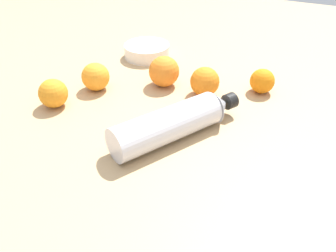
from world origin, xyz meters
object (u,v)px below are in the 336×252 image
(orange_1, at_px, (262,81))
(orange_3, at_px, (53,93))
(orange_4, at_px, (205,82))
(water_bottle, at_px, (177,122))
(orange_0, at_px, (96,77))
(orange_2, at_px, (164,71))
(ceramic_bowl, at_px, (147,51))

(orange_1, bearing_deg, orange_3, 31.66)
(orange_4, bearing_deg, water_bottle, 91.92)
(orange_3, distance_m, orange_4, 0.37)
(orange_0, distance_m, orange_3, 0.12)
(water_bottle, height_order, orange_1, water_bottle)
(orange_0, bearing_deg, orange_2, -148.76)
(water_bottle, relative_size, orange_2, 3.63)
(water_bottle, height_order, orange_4, orange_4)
(water_bottle, relative_size, orange_3, 4.21)
(orange_2, bearing_deg, orange_3, 46.07)
(orange_3, relative_size, orange_4, 0.94)
(orange_2, bearing_deg, orange_1, -164.55)
(orange_0, xyz_separation_m, orange_3, (0.05, 0.11, -0.00))
(orange_0, relative_size, orange_1, 1.15)
(orange_3, bearing_deg, ceramic_bowl, -101.67)
(orange_3, bearing_deg, orange_4, -147.40)
(orange_0, height_order, orange_4, orange_4)
(orange_0, bearing_deg, orange_3, 68.10)
(orange_0, distance_m, ceramic_bowl, 0.24)
(orange_2, height_order, ceramic_bowl, orange_2)
(water_bottle, xyz_separation_m, orange_0, (0.27, -0.11, -0.00))
(orange_0, bearing_deg, orange_4, -161.95)
(orange_0, height_order, orange_2, orange_2)
(orange_3, height_order, ceramic_bowl, orange_3)
(orange_2, distance_m, ceramic_bowl, 0.19)
(orange_2, bearing_deg, orange_4, 177.36)
(orange_2, bearing_deg, ceramic_bowl, -49.55)
(water_bottle, xyz_separation_m, orange_3, (0.32, 0.00, -0.00))
(orange_4, height_order, ceramic_bowl, orange_4)
(orange_2, height_order, orange_3, orange_2)
(orange_1, relative_size, ceramic_bowl, 0.45)
(water_bottle, bearing_deg, ceramic_bowl, 65.87)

